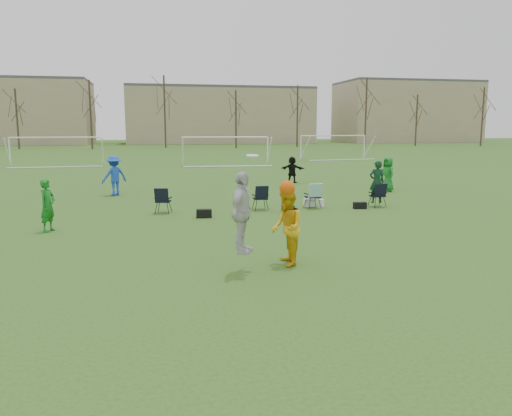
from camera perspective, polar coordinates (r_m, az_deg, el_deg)
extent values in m
plane|color=#2C571B|center=(11.33, -0.04, -7.20)|extent=(260.00, 260.00, 0.00)
imported|color=#15761F|center=(16.71, -22.72, 0.29)|extent=(0.61, 0.71, 1.64)
imported|color=blue|center=(24.70, -15.89, 3.59)|extent=(1.41, 1.21, 1.90)
imported|color=#136E21|center=(26.06, 14.83, 3.73)|extent=(0.71, 0.94, 1.73)
imported|color=black|center=(29.36, 4.16, 4.39)|extent=(1.46, 1.10, 1.54)
imported|color=silver|center=(10.92, -1.63, -0.53)|extent=(0.90, 1.14, 1.81)
imported|color=gold|center=(11.63, 3.54, -2.26)|extent=(0.74, 0.92, 1.79)
sphere|color=#DD520B|center=(11.48, 3.58, 2.26)|extent=(0.36, 0.36, 0.36)
cylinder|color=white|center=(10.78, -0.42, 6.00)|extent=(0.27, 0.27, 0.05)
imported|color=#0D321C|center=(20.98, 13.65, 2.93)|extent=(0.67, 0.49, 1.72)
cube|color=black|center=(18.00, -5.96, -0.62)|extent=(0.58, 0.35, 0.30)
cube|color=#C88192|center=(18.65, -1.80, -0.08)|extent=(0.36, 0.23, 0.40)
cube|color=#0D3314|center=(19.01, 3.69, -0.10)|extent=(0.45, 0.29, 0.28)
cube|color=white|center=(20.57, 6.10, 0.62)|extent=(0.43, 0.31, 0.32)
cylinder|color=white|center=(20.61, 7.43, 0.59)|extent=(0.26, 0.26, 0.30)
cube|color=black|center=(20.31, 11.79, 0.29)|extent=(0.52, 0.31, 0.26)
cube|color=black|center=(19.18, -10.57, 0.87)|extent=(0.73, 0.73, 0.96)
cube|color=black|center=(19.61, 0.50, 1.20)|extent=(0.62, 0.62, 0.96)
cube|color=black|center=(20.15, 6.50, 1.36)|extent=(0.67, 0.67, 0.96)
cube|color=black|center=(20.95, 13.71, 1.45)|extent=(0.66, 0.66, 0.96)
cylinder|color=white|center=(45.82, -26.32, 5.72)|extent=(0.12, 0.12, 2.40)
cylinder|color=white|center=(45.20, -17.12, 6.22)|extent=(0.12, 0.12, 2.40)
cylinder|color=white|center=(45.33, -21.84, 7.50)|extent=(7.28, 0.76, 0.12)
cylinder|color=white|center=(43.02, -8.37, 6.40)|extent=(0.12, 0.12, 2.40)
cylinder|color=white|center=(43.56, 1.34, 6.53)|extent=(0.12, 0.12, 2.40)
cylinder|color=white|center=(43.10, -3.50, 8.08)|extent=(7.29, 0.63, 0.12)
cylinder|color=white|center=(50.34, 5.15, 6.84)|extent=(0.12, 0.12, 2.40)
cylinder|color=white|center=(53.82, 12.27, 6.82)|extent=(0.12, 0.12, 2.40)
cylinder|color=white|center=(51.95, 8.86, 8.17)|extent=(7.25, 1.13, 0.12)
cylinder|color=#382B21|center=(84.51, -25.64, 9.15)|extent=(0.28, 0.28, 9.00)
cylinder|color=#382B21|center=(79.66, -18.37, 10.06)|extent=(0.28, 0.28, 10.20)
cylinder|color=#382B21|center=(82.21, -10.39, 10.75)|extent=(0.28, 0.28, 11.40)
cylinder|color=#382B21|center=(80.25, -2.31, 10.07)|extent=(0.28, 0.28, 9.00)
cylinder|color=#382B21|center=(85.66, 4.75, 10.39)|extent=(0.28, 0.28, 10.20)
cylinder|color=#382B21|center=(86.66, 12.45, 10.59)|extent=(0.28, 0.28, 11.40)
cylinder|color=#382B21|center=(94.26, 17.86, 9.51)|extent=(0.28, 0.28, 9.00)
cylinder|color=#382B21|center=(97.67, 24.46, 9.46)|extent=(0.28, 0.28, 10.20)
cube|color=tan|center=(107.61, -4.23, 10.35)|extent=(38.00, 16.00, 11.00)
cube|color=tan|center=(121.06, 16.74, 10.33)|extent=(30.00, 16.00, 13.00)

